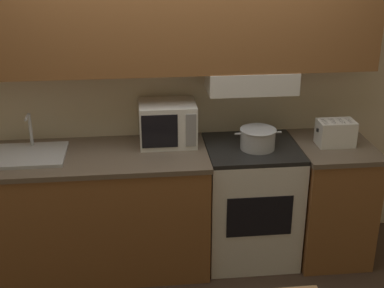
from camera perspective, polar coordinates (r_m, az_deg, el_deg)
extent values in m
plane|color=#3D2D23|center=(4.55, -1.44, -9.64)|extent=(16.00, 16.00, 0.00)
cube|color=beige|center=(4.04, -1.64, 6.06)|extent=(5.20, 0.05, 2.55)
cube|color=brown|center=(3.75, -1.49, 12.43)|extent=(2.80, 0.32, 0.63)
cube|color=white|center=(3.92, 6.28, 6.82)|extent=(0.64, 0.34, 0.16)
cube|color=brown|center=(4.04, -9.89, -7.25)|extent=(1.57, 0.68, 0.88)
cube|color=brown|center=(3.83, -10.34, -1.31)|extent=(1.59, 0.70, 0.04)
cube|color=brown|center=(4.27, 14.37, -5.88)|extent=(0.53, 0.68, 0.88)
cube|color=brown|center=(4.08, 14.98, -0.23)|extent=(0.55, 0.70, 0.04)
cube|color=white|center=(4.12, 6.19, -6.30)|extent=(0.67, 0.63, 0.88)
cube|color=black|center=(3.93, 6.46, -0.45)|extent=(0.67, 0.63, 0.03)
cube|color=black|center=(3.82, 7.22, -7.71)|extent=(0.47, 0.01, 0.31)
cylinder|color=black|center=(3.78, 4.63, -1.13)|extent=(0.09, 0.09, 0.01)
cylinder|color=black|center=(3.84, 9.07, -0.93)|extent=(0.09, 0.09, 0.01)
cylinder|color=black|center=(4.01, 3.98, 0.30)|extent=(0.09, 0.09, 0.01)
cylinder|color=black|center=(4.07, 8.17, 0.47)|extent=(0.09, 0.09, 0.01)
cylinder|color=#B7BABF|center=(3.86, 7.03, 0.55)|extent=(0.25, 0.25, 0.15)
torus|color=#B7BABF|center=(3.84, 7.08, 1.52)|extent=(0.26, 0.26, 0.01)
cylinder|color=#B7BABF|center=(3.82, 4.94, 1.09)|extent=(0.05, 0.01, 0.01)
cylinder|color=#B7BABF|center=(3.88, 9.15, 1.24)|extent=(0.05, 0.01, 0.01)
cube|color=white|center=(3.91, -2.63, 2.24)|extent=(0.41, 0.33, 0.31)
cube|color=black|center=(3.75, -3.47, 1.33)|extent=(0.25, 0.01, 0.24)
cube|color=gray|center=(3.76, -0.10, 1.46)|extent=(0.07, 0.01, 0.24)
cube|color=white|center=(4.03, 15.07, 1.15)|extent=(0.26, 0.17, 0.19)
cube|color=black|center=(3.97, 13.24, 1.46)|extent=(0.01, 0.02, 0.02)
cube|color=black|center=(3.96, 13.95, 2.31)|extent=(0.04, 0.12, 0.01)
cube|color=black|center=(3.99, 14.78, 2.33)|extent=(0.04, 0.12, 0.01)
cube|color=black|center=(4.01, 15.61, 2.35)|extent=(0.04, 0.12, 0.01)
cube|color=black|center=(4.03, 16.43, 2.37)|extent=(0.04, 0.12, 0.01)
cube|color=#B7BABF|center=(3.89, -17.01, -1.15)|extent=(0.50, 0.42, 0.02)
cube|color=#4C4F54|center=(3.87, -17.06, -1.22)|extent=(0.43, 0.31, 0.01)
cylinder|color=#B7BABF|center=(3.98, -16.84, 1.45)|extent=(0.02, 0.02, 0.24)
cylinder|color=#B7BABF|center=(3.89, -17.18, 2.76)|extent=(0.02, 0.12, 0.02)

